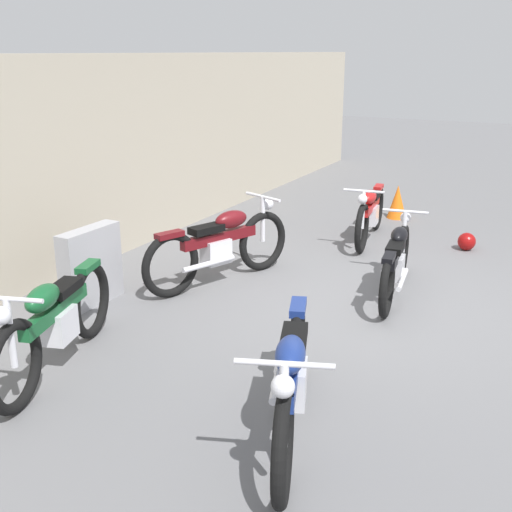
% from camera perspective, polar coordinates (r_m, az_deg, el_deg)
% --- Properties ---
extents(ground_plane, '(40.00, 40.00, 0.00)m').
position_cam_1_polar(ground_plane, '(7.14, 10.31, -4.20)').
color(ground_plane, slate).
extents(building_wall, '(18.00, 0.30, 2.64)m').
position_cam_1_polar(building_wall, '(8.57, -14.04, 8.43)').
color(building_wall, '#B2A893').
rests_on(building_wall, ground_plane).
extents(stone_marker, '(0.80, 0.22, 0.86)m').
position_cam_1_polar(stone_marker, '(7.11, -14.64, -0.93)').
color(stone_marker, '#9E9EA3').
rests_on(stone_marker, ground_plane).
extents(helmet, '(0.25, 0.25, 0.25)m').
position_cam_1_polar(helmet, '(9.33, 18.43, 1.25)').
color(helmet, maroon).
rests_on(helmet, ground_plane).
extents(traffic_cone, '(0.32, 0.32, 0.55)m').
position_cam_1_polar(traffic_cone, '(10.80, 12.61, 4.78)').
color(traffic_cone, orange).
rests_on(traffic_cone, ground_plane).
extents(motorcycle_blue, '(2.02, 0.92, 0.95)m').
position_cam_1_polar(motorcycle_blue, '(4.54, 3.18, -11.07)').
color(motorcycle_blue, black).
rests_on(motorcycle_blue, ground_plane).
extents(motorcycle_maroon, '(2.05, 0.97, 0.97)m').
position_cam_1_polar(motorcycle_maroon, '(7.53, -3.20, 0.99)').
color(motorcycle_maroon, black).
rests_on(motorcycle_maroon, ground_plane).
extents(motorcycle_red, '(1.97, 0.57, 0.89)m').
position_cam_1_polar(motorcycle_red, '(9.37, 10.23, 3.89)').
color(motorcycle_red, black).
rests_on(motorcycle_red, ground_plane).
extents(motorcycle_black, '(1.92, 0.56, 0.86)m').
position_cam_1_polar(motorcycle_black, '(7.28, 12.50, -0.43)').
color(motorcycle_black, black).
rests_on(motorcycle_black, ground_plane).
extents(motorcycle_green, '(2.05, 0.83, 0.95)m').
position_cam_1_polar(motorcycle_green, '(5.72, -17.64, -5.62)').
color(motorcycle_green, black).
rests_on(motorcycle_green, ground_plane).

